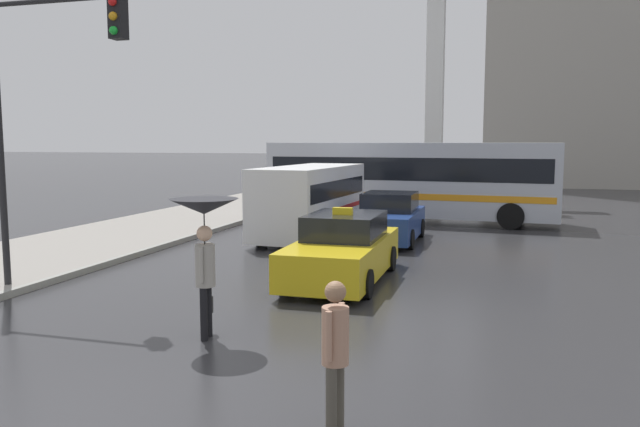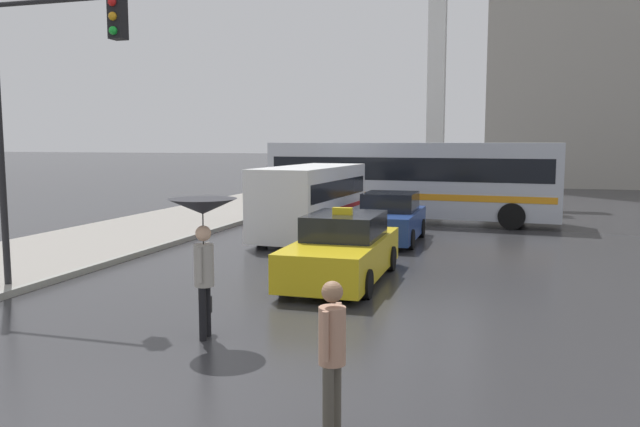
# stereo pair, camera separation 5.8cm
# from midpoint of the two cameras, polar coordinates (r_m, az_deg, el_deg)

# --- Properties ---
(taxi) EXTENTS (1.91, 4.59, 1.67)m
(taxi) POSITION_cam_midpoint_polar(r_m,az_deg,el_deg) (14.13, 2.00, -3.37)
(taxi) COLOR gold
(taxi) RESTS_ON ground_plane
(sedan_red) EXTENTS (1.91, 4.03, 1.54)m
(sedan_red) POSITION_cam_midpoint_polar(r_m,az_deg,el_deg) (19.72, 6.23, -0.54)
(sedan_red) COLOR navy
(sedan_red) RESTS_ON ground_plane
(ambulance_van) EXTENTS (2.36, 5.90, 2.34)m
(ambulance_van) POSITION_cam_midpoint_polar(r_m,az_deg,el_deg) (20.31, -0.98, 1.41)
(ambulance_van) COLOR white
(ambulance_van) RESTS_ON ground_plane
(city_bus) EXTENTS (11.45, 3.35, 3.09)m
(city_bus) POSITION_cam_midpoint_polar(r_m,az_deg,el_deg) (24.93, 8.13, 3.27)
(city_bus) COLOR #B2B7C1
(city_bus) RESTS_ON ground_plane
(pedestrian_with_umbrella) EXTENTS (1.08, 1.08, 2.25)m
(pedestrian_with_umbrella) POSITION_cam_midpoint_polar(r_m,az_deg,el_deg) (9.97, -10.69, -1.13)
(pedestrian_with_umbrella) COLOR black
(pedestrian_with_umbrella) RESTS_ON ground_plane
(pedestrian_man) EXTENTS (0.32, 0.45, 1.69)m
(pedestrian_man) POSITION_cam_midpoint_polar(r_m,az_deg,el_deg) (6.76, 1.16, -11.97)
(pedestrian_man) COLOR #4C473D
(pedestrian_man) RESTS_ON ground_plane
(traffic_light) EXTENTS (3.11, 0.38, 6.16)m
(traffic_light) POSITION_cam_midpoint_polar(r_m,az_deg,el_deg) (13.77, -24.06, 10.56)
(traffic_light) COLOR black
(traffic_light) RESTS_ON ground_plane
(monument_cross) EXTENTS (7.35, 0.90, 16.69)m
(monument_cross) POSITION_cam_midpoint_polar(r_m,az_deg,el_deg) (35.05, 10.54, 16.90)
(monument_cross) COLOR white
(monument_cross) RESTS_ON ground_plane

